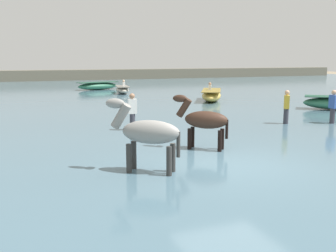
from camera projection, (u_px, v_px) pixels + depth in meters
ground_plane at (233, 175)px, 9.75m from camera, size 120.00×120.00×0.00m
water_surface at (127, 116)px, 18.91m from camera, size 90.00×90.00×0.26m
horse_lead_grey at (148, 134)px, 8.94m from camera, size 1.64×1.34×1.97m
horse_trailing_dark_bay at (204, 121)px, 11.24m from camera, size 1.46×1.34×1.84m
boat_near_port at (98, 86)px, 32.80m from camera, size 3.71×1.99×0.64m
boat_near_starboard at (122, 90)px, 29.30m from camera, size 1.28×2.59×1.03m
boat_far_offshore at (211, 95)px, 24.18m from camera, size 2.80×3.77×1.16m
person_spectator_far at (286, 109)px, 15.67m from camera, size 0.35×0.38×1.63m
person_wading_close at (333, 109)px, 15.76m from camera, size 0.22×0.33×1.63m
person_onlooker_right at (132, 114)px, 14.25m from camera, size 0.34×0.23×1.63m
far_shoreline at (60, 76)px, 46.72m from camera, size 80.00×2.40×1.50m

